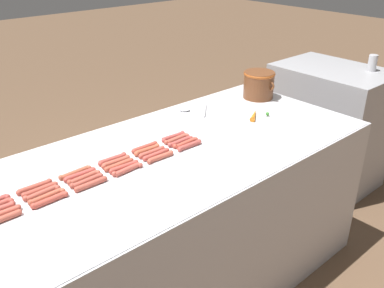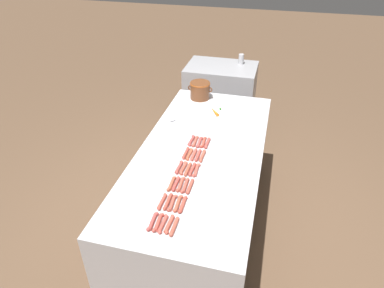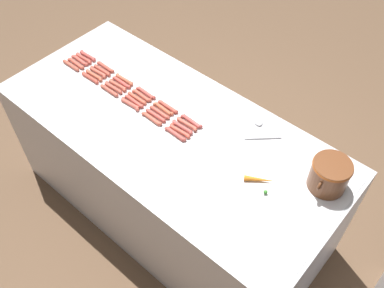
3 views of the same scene
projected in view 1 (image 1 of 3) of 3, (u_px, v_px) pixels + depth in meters
ground_plane at (176, 283)px, 2.60m from camera, size 20.00×20.00×0.00m
griddle_counter at (175, 222)px, 2.40m from camera, size 1.01×2.24×0.92m
back_cabinet at (326, 126)px, 3.53m from camera, size 0.87×0.62×0.99m
hot_dog_1 at (34, 187)px, 1.85m from camera, size 0.03×0.16×0.03m
hot_dog_2 at (75, 173)px, 1.96m from camera, size 0.03×0.16×0.03m
hot_dog_3 at (112, 159)px, 2.08m from camera, size 0.03×0.16×0.03m
hot_dog_4 at (145, 147)px, 2.20m from camera, size 0.03×0.16×0.03m
hot_dog_5 at (173, 136)px, 2.31m from camera, size 0.03×0.16×0.03m
hot_dog_7 at (40, 190)px, 1.83m from camera, size 0.03×0.16×0.03m
hot_dog_8 at (80, 175)px, 1.94m from camera, size 0.03×0.16×0.03m
hot_dog_9 at (116, 162)px, 2.05m from camera, size 0.03×0.16×0.03m
hot_dog_10 at (147, 150)px, 2.17m from camera, size 0.03×0.16×0.03m
hot_dog_11 at (177, 139)px, 2.29m from camera, size 0.03×0.16×0.03m
hot_dog_13 at (42, 193)px, 1.80m from camera, size 0.04×0.16×0.03m
hot_dog_14 at (84, 178)px, 1.92m from camera, size 0.03×0.16×0.03m
hot_dog_15 at (119, 165)px, 2.03m from camera, size 0.03×0.16×0.03m
hot_dog_16 at (152, 152)px, 2.15m from camera, size 0.03×0.16×0.03m
hot_dog_17 at (181, 141)px, 2.26m from camera, size 0.03×0.16×0.03m
hot_dog_18 at (1, 214)px, 1.67m from camera, size 0.03×0.16×0.03m
hot_dog_19 at (47, 197)px, 1.78m from camera, size 0.03×0.16×0.03m
hot_dog_20 at (87, 181)px, 1.89m from camera, size 0.03×0.16×0.03m
hot_dog_21 at (124, 167)px, 2.01m from camera, size 0.03×0.16×0.03m
hot_dog_22 at (156, 155)px, 2.12m from camera, size 0.03×0.16×0.03m
hot_dog_23 at (186, 143)px, 2.24m from camera, size 0.04×0.16×0.03m
hot_dog_24 at (1, 219)px, 1.64m from camera, size 0.03×0.16×0.03m
hot_dog_25 at (50, 200)px, 1.76m from camera, size 0.03×0.16×0.03m
hot_dog_26 at (91, 184)px, 1.87m from camera, size 0.03×0.16×0.03m
hot_dog_27 at (127, 169)px, 1.99m from camera, size 0.04×0.16×0.03m
hot_dog_28 at (160, 157)px, 2.10m from camera, size 0.03×0.16×0.03m
hot_dog_29 at (190, 145)px, 2.21m from camera, size 0.03×0.16×0.03m
bean_pot at (259, 83)px, 2.86m from camera, size 0.26×0.21×0.18m
serving_spoon at (191, 110)px, 2.68m from camera, size 0.21×0.22×0.02m
carrot at (255, 115)px, 2.59m from camera, size 0.12×0.16×0.03m
soda_can at (372, 63)px, 3.22m from camera, size 0.07×0.07×0.12m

